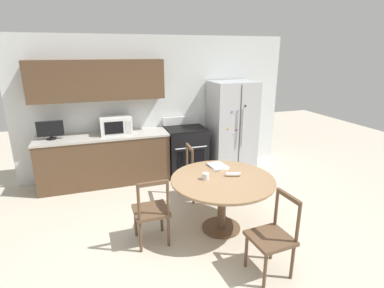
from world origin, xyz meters
The scene contains 14 objects.
ground_plane centered at (0.00, 0.00, 0.00)m, with size 14.00×14.00×0.00m, color beige.
back_wall centered at (-0.30, 2.59, 1.45)m, with size 5.20×0.44×2.60m.
kitchen_counter centered at (-1.08, 2.29, 0.45)m, with size 2.27×0.64×0.90m.
refrigerator centered at (1.38, 2.23, 0.88)m, with size 0.85×0.74×1.77m.
oven_range centered at (0.43, 2.26, 0.47)m, with size 0.73×0.68×1.08m.
microwave centered at (-0.84, 2.33, 1.05)m, with size 0.54×0.37×0.31m.
countertop_tv centered at (-1.91, 2.30, 1.07)m, with size 0.42×0.16×0.31m.
dining_table centered at (0.31, 0.24, 0.62)m, with size 1.35×1.35×0.74m.
dining_chair_near centered at (0.48, -0.70, 0.43)m, with size 0.45×0.45×0.90m.
dining_chair_far centered at (0.33, 1.19, 0.43)m, with size 0.45×0.45×0.90m.
dining_chair_left centered at (-0.64, 0.23, 0.43)m, with size 0.43×0.43×0.90m.
candle_glass centered at (0.09, 0.29, 0.78)m, with size 0.09×0.09×0.09m.
folded_napkin centered at (0.47, 0.27, 0.76)m, with size 0.19×0.11×0.05m.
mail_stack centered at (0.41, 0.64, 0.75)m, with size 0.25×0.32×0.02m.
Camera 1 is at (-1.20, -3.01, 2.32)m, focal length 28.00 mm.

